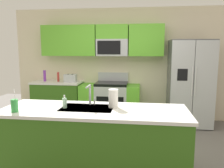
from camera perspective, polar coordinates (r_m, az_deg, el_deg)
ground_plane at (r=3.75m, az=-0.68°, el=-17.54°), size 9.00×9.00×0.00m
kitchen_wall_unit at (r=5.45m, az=0.91°, el=6.78°), size 5.20×0.43×2.60m
back_counter at (r=5.62m, az=-13.31°, el=-3.90°), size 1.14×0.63×0.90m
range_oven at (r=5.32m, az=-0.49°, el=-4.47°), size 1.36×0.61×1.10m
refrigerator at (r=5.21m, az=18.83°, el=0.18°), size 0.90×0.76×1.85m
island_counter at (r=3.09m, az=-4.44°, el=-14.25°), size 2.38×0.84×0.90m
toaster at (r=5.37m, az=-10.34°, el=1.45°), size 0.28×0.16×0.18m
pepper_mill at (r=5.52m, az=-13.27°, el=1.75°), size 0.05×0.05×0.22m
bottle_purple at (r=5.62m, az=-16.46°, el=1.97°), size 0.06×0.06×0.26m
sink_faucet at (r=3.11m, az=-5.54°, el=-2.25°), size 0.09×0.21×0.28m
drink_cup_green at (r=3.02m, az=-23.15°, el=-4.96°), size 0.08×0.08×0.28m
soap_dispenser at (r=3.03m, az=-11.75°, el=-4.63°), size 0.06×0.06×0.17m
paper_towel_roll at (r=2.99m, az=0.33°, el=-3.60°), size 0.12×0.12×0.24m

